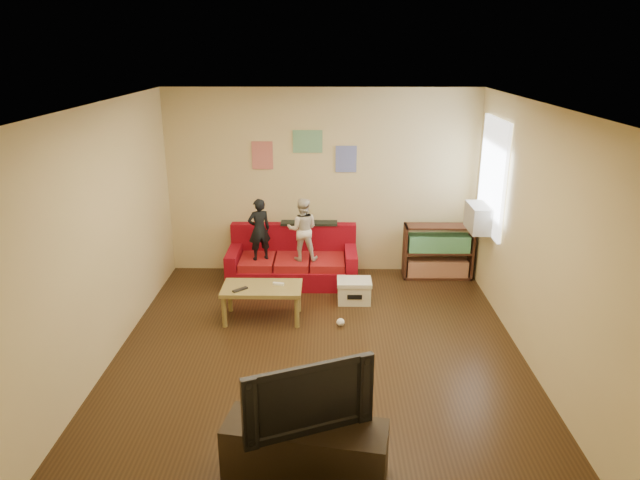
{
  "coord_description": "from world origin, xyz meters",
  "views": [
    {
      "loc": [
        0.09,
        -5.61,
        3.25
      ],
      "look_at": [
        0.0,
        0.8,
        1.05
      ],
      "focal_mm": 32.0,
      "sensor_mm": 36.0,
      "label": 1
    }
  ],
  "objects_px": {
    "file_box": "(354,291)",
    "bookshelf": "(438,254)",
    "sofa": "(293,263)",
    "television": "(305,393)",
    "coffee_table": "(262,291)",
    "child_b": "(302,229)",
    "tv_stand": "(305,451)",
    "child_a": "(259,229)"
  },
  "relations": [
    {
      "from": "child_a",
      "to": "bookshelf",
      "type": "bearing_deg",
      "value": 163.26
    },
    {
      "from": "sofa",
      "to": "child_b",
      "type": "relative_size",
      "value": 2.06
    },
    {
      "from": "child_a",
      "to": "coffee_table",
      "type": "bearing_deg",
      "value": 73.92
    },
    {
      "from": "coffee_table",
      "to": "file_box",
      "type": "xyz_separation_m",
      "value": [
        1.16,
        0.52,
        -0.22
      ]
    },
    {
      "from": "sofa",
      "to": "television",
      "type": "distance_m",
      "value": 4.04
    },
    {
      "from": "child_b",
      "to": "tv_stand",
      "type": "height_order",
      "value": "child_b"
    },
    {
      "from": "child_a",
      "to": "bookshelf",
      "type": "height_order",
      "value": "child_a"
    },
    {
      "from": "sofa",
      "to": "bookshelf",
      "type": "xyz_separation_m",
      "value": [
        2.11,
        0.15,
        0.09
      ]
    },
    {
      "from": "coffee_table",
      "to": "television",
      "type": "xyz_separation_m",
      "value": [
        0.64,
        -2.74,
        0.39
      ]
    },
    {
      "from": "child_b",
      "to": "child_a",
      "type": "bearing_deg",
      "value": 0.31
    },
    {
      "from": "sofa",
      "to": "television",
      "type": "bearing_deg",
      "value": -85.25
    },
    {
      "from": "tv_stand",
      "to": "television",
      "type": "distance_m",
      "value": 0.53
    },
    {
      "from": "bookshelf",
      "to": "child_a",
      "type": "bearing_deg",
      "value": -173.06
    },
    {
      "from": "child_a",
      "to": "file_box",
      "type": "relative_size",
      "value": 1.95
    },
    {
      "from": "bookshelf",
      "to": "file_box",
      "type": "bearing_deg",
      "value": -144.92
    },
    {
      "from": "child_a",
      "to": "coffee_table",
      "type": "relative_size",
      "value": 0.9
    },
    {
      "from": "child_a",
      "to": "tv_stand",
      "type": "relative_size",
      "value": 0.69
    },
    {
      "from": "sofa",
      "to": "tv_stand",
      "type": "relative_size",
      "value": 1.44
    },
    {
      "from": "child_a",
      "to": "television",
      "type": "xyz_separation_m",
      "value": [
        0.78,
        -3.83,
        -0.05
      ]
    },
    {
      "from": "sofa",
      "to": "television",
      "type": "height_order",
      "value": "television"
    },
    {
      "from": "file_box",
      "to": "tv_stand",
      "type": "distance_m",
      "value": 3.31
    },
    {
      "from": "coffee_table",
      "to": "child_b",
      "type": "bearing_deg",
      "value": 67.32
    },
    {
      "from": "file_box",
      "to": "tv_stand",
      "type": "relative_size",
      "value": 0.36
    },
    {
      "from": "bookshelf",
      "to": "child_b",
      "type": "bearing_deg",
      "value": -170.97
    },
    {
      "from": "child_a",
      "to": "child_b",
      "type": "relative_size",
      "value": 0.99
    },
    {
      "from": "television",
      "to": "child_a",
      "type": "bearing_deg",
      "value": 79.41
    },
    {
      "from": "sofa",
      "to": "tv_stand",
      "type": "bearing_deg",
      "value": -85.25
    },
    {
      "from": "child_b",
      "to": "bookshelf",
      "type": "xyz_separation_m",
      "value": [
        1.96,
        0.31,
        -0.47
      ]
    },
    {
      "from": "bookshelf",
      "to": "tv_stand",
      "type": "bearing_deg",
      "value": -113.2
    },
    {
      "from": "bookshelf",
      "to": "file_box",
      "type": "height_order",
      "value": "bookshelf"
    },
    {
      "from": "file_box",
      "to": "tv_stand",
      "type": "height_order",
      "value": "tv_stand"
    },
    {
      "from": "file_box",
      "to": "tv_stand",
      "type": "bearing_deg",
      "value": -99.08
    },
    {
      "from": "child_a",
      "to": "child_b",
      "type": "height_order",
      "value": "child_b"
    },
    {
      "from": "television",
      "to": "file_box",
      "type": "bearing_deg",
      "value": 58.77
    },
    {
      "from": "child_b",
      "to": "file_box",
      "type": "bearing_deg",
      "value": 141.38
    },
    {
      "from": "child_a",
      "to": "child_b",
      "type": "distance_m",
      "value": 0.6
    },
    {
      "from": "bookshelf",
      "to": "sofa",
      "type": "bearing_deg",
      "value": -175.96
    },
    {
      "from": "sofa",
      "to": "coffee_table",
      "type": "distance_m",
      "value": 1.29
    },
    {
      "from": "coffee_table",
      "to": "file_box",
      "type": "bearing_deg",
      "value": 24.11
    },
    {
      "from": "sofa",
      "to": "bookshelf",
      "type": "height_order",
      "value": "sofa"
    },
    {
      "from": "file_box",
      "to": "television",
      "type": "height_order",
      "value": "television"
    },
    {
      "from": "file_box",
      "to": "bookshelf",
      "type": "bearing_deg",
      "value": 35.08
    }
  ]
}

